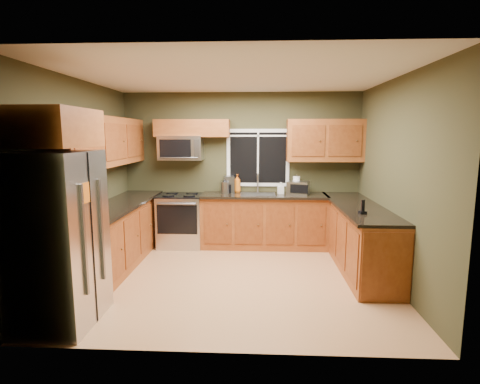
# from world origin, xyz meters

# --- Properties ---
(floor) EXTENTS (4.20, 4.20, 0.00)m
(floor) POSITION_xyz_m (0.00, 0.00, 0.00)
(floor) COLOR #B98051
(floor) RESTS_ON ground
(ceiling) EXTENTS (4.20, 4.20, 0.00)m
(ceiling) POSITION_xyz_m (0.00, 0.00, 2.70)
(ceiling) COLOR white
(ceiling) RESTS_ON back_wall
(back_wall) EXTENTS (4.20, 0.00, 4.20)m
(back_wall) POSITION_xyz_m (0.00, 1.80, 1.35)
(back_wall) COLOR #393720
(back_wall) RESTS_ON ground
(front_wall) EXTENTS (4.20, 0.00, 4.20)m
(front_wall) POSITION_xyz_m (0.00, -1.80, 1.35)
(front_wall) COLOR #393720
(front_wall) RESTS_ON ground
(left_wall) EXTENTS (0.00, 3.60, 3.60)m
(left_wall) POSITION_xyz_m (-2.10, 0.00, 1.35)
(left_wall) COLOR #393720
(left_wall) RESTS_ON ground
(right_wall) EXTENTS (0.00, 3.60, 3.60)m
(right_wall) POSITION_xyz_m (2.10, 0.00, 1.35)
(right_wall) COLOR #393720
(right_wall) RESTS_ON ground
(window) EXTENTS (1.12, 0.03, 1.02)m
(window) POSITION_xyz_m (0.30, 1.78, 1.55)
(window) COLOR white
(window) RESTS_ON back_wall
(base_cabinets_left) EXTENTS (0.60, 2.65, 0.90)m
(base_cabinets_left) POSITION_xyz_m (-1.80, 0.48, 0.45)
(base_cabinets_left) COLOR brown
(base_cabinets_left) RESTS_ON ground
(countertop_left) EXTENTS (0.65, 2.65, 0.04)m
(countertop_left) POSITION_xyz_m (-1.78, 0.48, 0.92)
(countertop_left) COLOR black
(countertop_left) RESTS_ON base_cabinets_left
(base_cabinets_back) EXTENTS (2.17, 0.60, 0.90)m
(base_cabinets_back) POSITION_xyz_m (0.42, 1.50, 0.45)
(base_cabinets_back) COLOR brown
(base_cabinets_back) RESTS_ON ground
(countertop_back) EXTENTS (2.17, 0.65, 0.04)m
(countertop_back) POSITION_xyz_m (0.42, 1.48, 0.92)
(countertop_back) COLOR black
(countertop_back) RESTS_ON base_cabinets_back
(base_cabinets_peninsula) EXTENTS (0.60, 2.52, 0.90)m
(base_cabinets_peninsula) POSITION_xyz_m (1.80, 0.54, 0.45)
(base_cabinets_peninsula) COLOR brown
(base_cabinets_peninsula) RESTS_ON ground
(countertop_peninsula) EXTENTS (0.65, 2.50, 0.04)m
(countertop_peninsula) POSITION_xyz_m (1.78, 0.55, 0.92)
(countertop_peninsula) COLOR black
(countertop_peninsula) RESTS_ON base_cabinets_peninsula
(upper_cabinets_left) EXTENTS (0.33, 2.65, 0.72)m
(upper_cabinets_left) POSITION_xyz_m (-1.94, 0.48, 1.86)
(upper_cabinets_left) COLOR brown
(upper_cabinets_left) RESTS_ON left_wall
(upper_cabinets_back_left) EXTENTS (1.30, 0.33, 0.30)m
(upper_cabinets_back_left) POSITION_xyz_m (-0.85, 1.64, 2.07)
(upper_cabinets_back_left) COLOR brown
(upper_cabinets_back_left) RESTS_ON back_wall
(upper_cabinets_back_right) EXTENTS (1.30, 0.33, 0.72)m
(upper_cabinets_back_right) POSITION_xyz_m (1.45, 1.64, 1.86)
(upper_cabinets_back_right) COLOR brown
(upper_cabinets_back_right) RESTS_ON back_wall
(upper_cabinet_over_fridge) EXTENTS (0.72, 0.90, 0.38)m
(upper_cabinet_over_fridge) POSITION_xyz_m (-1.74, -1.30, 2.03)
(upper_cabinet_over_fridge) COLOR brown
(upper_cabinet_over_fridge) RESTS_ON left_wall
(refrigerator) EXTENTS (0.74, 0.90, 1.80)m
(refrigerator) POSITION_xyz_m (-1.74, -1.30, 0.90)
(refrigerator) COLOR #B7B7BC
(refrigerator) RESTS_ON ground
(range) EXTENTS (0.76, 0.69, 0.94)m
(range) POSITION_xyz_m (-1.05, 1.47, 0.47)
(range) COLOR #B7B7BC
(range) RESTS_ON ground
(microwave) EXTENTS (0.76, 0.41, 0.42)m
(microwave) POSITION_xyz_m (-1.05, 1.61, 1.73)
(microwave) COLOR #B7B7BC
(microwave) RESTS_ON back_wall
(sink) EXTENTS (0.60, 0.42, 0.36)m
(sink) POSITION_xyz_m (0.30, 1.49, 0.95)
(sink) COLOR slate
(sink) RESTS_ON countertop_back
(toaster_oven) EXTENTS (0.43, 0.38, 0.22)m
(toaster_oven) POSITION_xyz_m (1.00, 1.50, 1.05)
(toaster_oven) COLOR #B7B7BC
(toaster_oven) RESTS_ON countertop_back
(coffee_maker) EXTENTS (0.21, 0.26, 0.29)m
(coffee_maker) POSITION_xyz_m (-0.21, 1.64, 1.08)
(coffee_maker) COLOR slate
(coffee_maker) RESTS_ON countertop_back
(kettle) EXTENTS (0.17, 0.17, 0.26)m
(kettle) POSITION_xyz_m (-0.28, 1.51, 1.06)
(kettle) COLOR #B7B7BC
(kettle) RESTS_ON countertop_back
(paper_towel_roll) EXTENTS (0.13, 0.13, 0.32)m
(paper_towel_roll) POSITION_xyz_m (0.99, 1.68, 1.09)
(paper_towel_roll) COLOR white
(paper_towel_roll) RESTS_ON countertop_back
(soap_bottle_a) EXTENTS (0.16, 0.16, 0.32)m
(soap_bottle_a) POSITION_xyz_m (-0.07, 1.70, 1.10)
(soap_bottle_a) COLOR orange
(soap_bottle_a) RESTS_ON countertop_back
(soap_bottle_b) EXTENTS (0.11, 0.12, 0.20)m
(soap_bottle_b) POSITION_xyz_m (0.70, 1.54, 1.04)
(soap_bottle_b) COLOR white
(soap_bottle_b) RESTS_ON countertop_back
(soap_bottle_c) EXTENTS (0.17, 0.17, 0.19)m
(soap_bottle_c) POSITION_xyz_m (-0.25, 1.66, 1.03)
(soap_bottle_c) COLOR white
(soap_bottle_c) RESTS_ON countertop_back
(cordless_phone) EXTENTS (0.10, 0.10, 0.18)m
(cordless_phone) POSITION_xyz_m (1.67, -0.08, 1.00)
(cordless_phone) COLOR black
(cordless_phone) RESTS_ON countertop_peninsula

